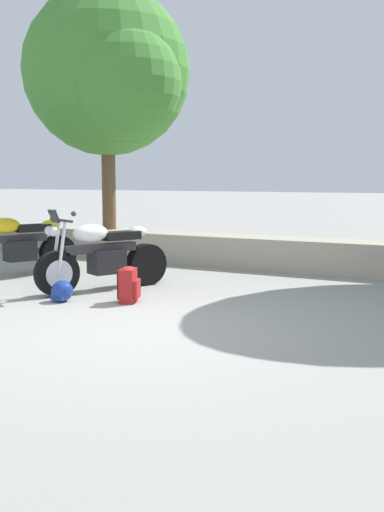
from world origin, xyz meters
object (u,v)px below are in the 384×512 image
at_px(rider_helmet, 62,291).
at_px(leafy_tree_far_left, 110,74).
at_px(motorcycle_yellow_near_left, 15,246).
at_px(rider_backpack, 129,284).
at_px(motorcycle_white_centre, 102,257).

relative_size(rider_helmet, leafy_tree_far_left, 0.06).
bearing_deg(rider_helmet, motorcycle_yellow_near_left, 147.23).
bearing_deg(motorcycle_yellow_near_left, rider_helmet, -32.77).
distance_m(rider_backpack, leafy_tree_far_left, 5.74).
bearing_deg(rider_helmet, leafy_tree_far_left, 116.51).
bearing_deg(motorcycle_white_centre, rider_helmet, -89.89).
bearing_deg(motorcycle_white_centre, leafy_tree_far_left, 122.61).
xyz_separation_m(rider_backpack, rider_helmet, (-0.80, -0.36, -0.11)).
distance_m(motorcycle_white_centre, rider_helmet, 0.96).
bearing_deg(motorcycle_yellow_near_left, leafy_tree_far_left, 89.26).
xyz_separation_m(motorcycle_white_centre, leafy_tree_far_left, (-2.01, 3.15, 3.14)).
relative_size(rider_backpack, rider_helmet, 1.68).
bearing_deg(rider_backpack, motorcycle_yellow_near_left, 161.35).
height_order(motorcycle_white_centre, rider_backpack, motorcycle_white_centre).
bearing_deg(motorcycle_yellow_near_left, rider_backpack, -18.65).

